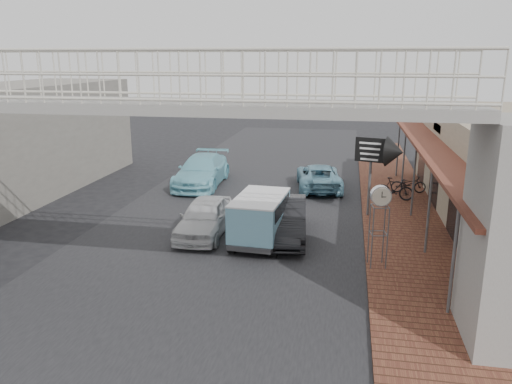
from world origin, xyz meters
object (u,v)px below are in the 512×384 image
at_px(angkot_curb, 319,177).
at_px(motorcycle_far, 395,189).
at_px(white_hatchback, 205,217).
at_px(dark_sedan, 284,219).
at_px(street_clock, 381,200).
at_px(motorcycle_near, 408,184).
at_px(arrow_sign, 392,153).
at_px(angkot_van, 261,213).
at_px(angkot_far, 202,171).

xyz_separation_m(angkot_curb, motorcycle_far, (3.45, -1.66, -0.01)).
relative_size(white_hatchback, dark_sedan, 0.92).
height_order(dark_sedan, street_clock, street_clock).
relative_size(angkot_curb, motorcycle_far, 2.66).
relative_size(white_hatchback, motorcycle_near, 2.45).
bearing_deg(street_clock, motorcycle_far, 71.13).
bearing_deg(street_clock, arrow_sign, 71.89).
xyz_separation_m(white_hatchback, angkot_van, (2.12, -0.43, 0.42)).
bearing_deg(angkot_curb, arrow_sign, 115.93).
xyz_separation_m(white_hatchback, dark_sedan, (2.84, 0.20, 0.03)).
xyz_separation_m(angkot_van, motorcycle_far, (4.93, 6.10, -0.49)).
height_order(motorcycle_near, arrow_sign, arrow_sign).
distance_m(angkot_far, angkot_van, 8.55).
distance_m(angkot_far, motorcycle_near, 9.96).
xyz_separation_m(angkot_far, street_clock, (8.10, -8.93, 1.43)).
distance_m(motorcycle_near, arrow_sign, 4.79).
bearing_deg(street_clock, angkot_curb, 93.54).
relative_size(angkot_far, street_clock, 2.04).
bearing_deg(arrow_sign, dark_sedan, -128.45).
xyz_separation_m(angkot_van, arrow_sign, (4.46, 3.33, 1.61)).
bearing_deg(motorcycle_far, white_hatchback, 142.37).
height_order(angkot_curb, street_clock, street_clock).
relative_size(angkot_curb, arrow_sign, 1.35).
bearing_deg(angkot_van, street_clock, -18.25).
bearing_deg(angkot_van, motorcycle_far, 54.84).
distance_m(white_hatchback, motorcycle_far, 9.05).
bearing_deg(motorcycle_near, motorcycle_far, 147.13).
relative_size(angkot_far, angkot_van, 1.43).
height_order(motorcycle_far, street_clock, street_clock).
distance_m(angkot_curb, street_clock, 9.72).
xyz_separation_m(angkot_van, street_clock, (3.80, -1.54, 1.09)).
bearing_deg(street_clock, dark_sedan, 134.40).
bearing_deg(motorcycle_near, angkot_far, 86.04).
bearing_deg(street_clock, angkot_far, 121.74).
bearing_deg(white_hatchback, angkot_van, -12.49).
distance_m(white_hatchback, dark_sedan, 2.85).
distance_m(white_hatchback, street_clock, 6.43).
bearing_deg(dark_sedan, street_clock, -40.87).
bearing_deg(angkot_far, arrow_sign, -26.93).
relative_size(angkot_van, motorcycle_near, 2.25).
relative_size(motorcycle_near, arrow_sign, 0.49).
height_order(dark_sedan, motorcycle_far, dark_sedan).
distance_m(white_hatchback, motorcycle_near, 10.46).
bearing_deg(motorcycle_far, motorcycle_near, -15.16).
bearing_deg(angkot_far, motorcycle_far, -10.00).
bearing_deg(angkot_van, angkot_far, 123.99).
bearing_deg(motorcycle_near, angkot_curb, 81.11).
xyz_separation_m(angkot_curb, arrow_sign, (2.98, -4.44, 2.09)).
height_order(angkot_far, street_clock, street_clock).
distance_m(white_hatchback, angkot_van, 2.21).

